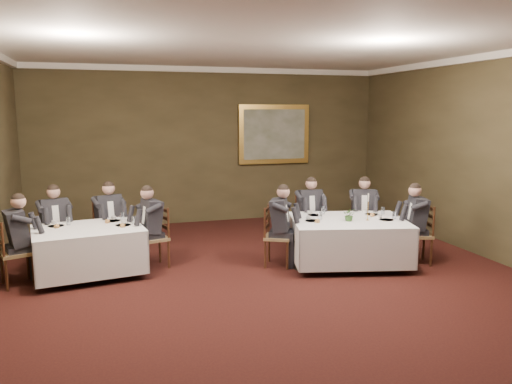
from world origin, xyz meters
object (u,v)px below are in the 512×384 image
diner_sec_endright (153,237)px  candlestick (368,210)px  diner_main_backleft (309,222)px  diner_main_endright (418,233)px  table_main (348,238)px  centerpiece (349,214)px  painting (274,134)px  chair_main_endleft (277,249)px  chair_main_backleft (309,234)px  diner_sec_backright (109,230)px  chair_sec_endright (154,250)px  chair_sec_backright (109,242)px  diner_main_backright (363,221)px  diner_main_endleft (278,235)px  chair_main_endright (418,247)px  diner_sec_endleft (16,251)px  chair_sec_backleft (56,248)px  table_second (89,248)px  chair_main_backright (362,233)px  chair_sec_endleft (17,266)px  diner_sec_backleft (55,235)px

diner_sec_endright → candlestick: size_ratio=2.94×
diner_main_backleft → diner_main_endright: 1.93m
table_main → centerpiece: size_ratio=9.34×
diner_main_backleft → painting: bearing=-94.3°
chair_main_endleft → chair_main_backleft: bearing=158.6°
diner_sec_backright → chair_sec_endright: (0.70, -0.72, -0.23)m
chair_sec_backright → painting: painting is taller
table_main → diner_main_backright: (0.71, 0.81, 0.06)m
diner_main_endleft → chair_sec_endright: (-1.97, 0.50, -0.23)m
diner_main_endleft → chair_main_endright: size_ratio=1.35×
diner_main_backright → chair_main_endleft: bearing=37.9°
table_main → candlestick: 0.57m
diner_sec_backright → candlestick: diner_sec_backright is taller
table_main → diner_sec_endleft: size_ratio=1.59×
chair_sec_backleft → painting: (4.67, 2.51, 1.71)m
table_main → diner_sec_endright: bearing=166.2°
chair_sec_backright → candlestick: 4.45m
table_second → chair_main_endright: chair_main_endright is taller
chair_sec_backright → candlestick: candlestick is taller
diner_main_endright → chair_sec_backleft: 6.04m
diner_main_endright → chair_sec_endright: (-4.25, 1.04, -0.23)m
chair_main_backleft → table_main: bearing=105.7°
chair_main_backright → painting: bearing=-55.1°
diner_sec_backright → diner_sec_endleft: 1.66m
diner_main_backright → table_second: bearing=24.1°
diner_main_backright → diner_main_endright: size_ratio=1.00×
chair_main_backright → chair_sec_endleft: same height
chair_sec_endleft → painting: size_ratio=0.58×
diner_sec_endright → diner_sec_endleft: (-2.00, -0.30, 0.00)m
diner_sec_backright → chair_sec_endleft: (-1.32, -1.02, -0.23)m
diner_main_backright → candlestick: (-0.44, -0.94, 0.42)m
diner_sec_backleft → diner_main_backleft: bearing=158.0°
diner_sec_backright → table_main: bearing=138.9°
chair_main_endleft → diner_sec_endleft: size_ratio=0.74×
chair_main_endright → chair_sec_backright: 5.27m
table_main → diner_sec_endleft: (-5.12, 0.47, 0.06)m
diner_sec_backleft → chair_sec_endright: size_ratio=1.35×
diner_main_backright → chair_sec_backright: bearing=13.2°
diner_main_backleft → chair_main_backright: bearing=168.6°
chair_main_backright → diner_sec_endright: (-3.83, -0.05, 0.23)m
diner_main_endright → diner_main_backleft: bearing=64.4°
diner_main_endright → centerpiece: diner_main_endright is taller
diner_sec_endright → chair_main_endleft: bearing=-119.9°
table_second → diner_main_backleft: (3.84, 0.42, 0.06)m
chair_main_endleft → centerpiece: 1.31m
diner_sec_backleft → chair_sec_backright: bearing=171.4°
chair_main_backleft → diner_sec_backright: (-3.54, 0.44, 0.23)m
candlestick → chair_sec_backleft: bearing=163.0°
table_second → chair_main_backleft: chair_main_backleft is taller
painting → chair_main_backleft: bearing=-95.5°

